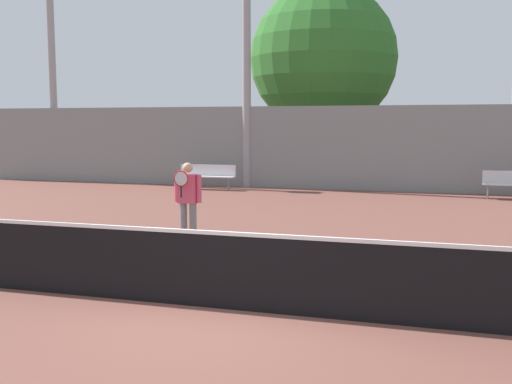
{
  "coord_description": "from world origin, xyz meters",
  "views": [
    {
      "loc": [
        2.54,
        -7.05,
        2.37
      ],
      "look_at": [
        -1.04,
        4.92,
        0.94
      ],
      "focal_mm": 42.0,
      "sensor_mm": 36.0,
      "label": 1
    }
  ],
  "objects": [
    {
      "name": "ground_plane",
      "position": [
        0.0,
        0.0,
        0.0
      ],
      "size": [
        100.0,
        100.0,
        0.0
      ],
      "primitive_type": "plane",
      "color": "brown"
    },
    {
      "name": "tennis_net",
      "position": [
        0.0,
        0.0,
        0.51
      ],
      "size": [
        12.17,
        0.09,
        1.01
      ],
      "color": "black",
      "rests_on": "ground_plane"
    },
    {
      "name": "tennis_player",
      "position": [
        -2.07,
        3.71,
        0.92
      ],
      "size": [
        0.58,
        0.42,
        1.62
      ],
      "rotation": [
        0.0,
        0.0,
        -0.07
      ],
      "color": "slate",
      "rests_on": "ground_plane"
    },
    {
      "name": "bench_courtside_far",
      "position": [
        -5.35,
        13.15,
        0.56
      ],
      "size": [
        2.13,
        0.4,
        0.89
      ],
      "color": "silver",
      "rests_on": "ground_plane"
    },
    {
      "name": "bench_adjacent_court",
      "position": [
        4.87,
        13.15,
        0.56
      ],
      "size": [
        1.7,
        0.4,
        0.89
      ],
      "color": "silver",
      "rests_on": "ground_plane"
    },
    {
      "name": "light_pole_near_left",
      "position": [
        -4.23,
        14.37,
        5.25
      ],
      "size": [
        0.9,
        0.6,
        9.46
      ],
      "color": "#939399",
      "rests_on": "ground_plane"
    },
    {
      "name": "light_pole_far_right",
      "position": [
        -12.81,
        14.71,
        6.16
      ],
      "size": [
        0.9,
        0.6,
        11.18
      ],
      "color": "#939399",
      "rests_on": "ground_plane"
    },
    {
      "name": "back_fence",
      "position": [
        0.0,
        14.36,
        1.5
      ],
      "size": [
        33.27,
        0.06,
        3.01
      ],
      "color": "gray",
      "rests_on": "ground_plane"
    },
    {
      "name": "tree_green_tall",
      "position": [
        -2.05,
        18.18,
        5.08
      ],
      "size": [
        6.13,
        6.13,
        8.15
      ],
      "color": "brown",
      "rests_on": "ground_plane"
    }
  ]
}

